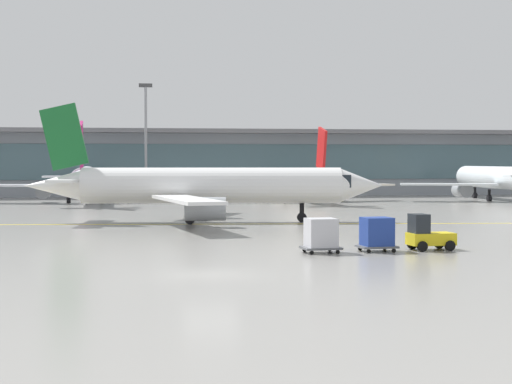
% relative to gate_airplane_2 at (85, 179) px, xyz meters
% --- Properties ---
extents(ground_plane, '(400.00, 400.00, 0.00)m').
position_rel_gate_airplane_2_xyz_m(ground_plane, '(9.10, -67.11, -2.86)').
color(ground_plane, gray).
extents(taxiway_centreline_stripe, '(109.39, 12.33, 0.01)m').
position_rel_gate_airplane_2_xyz_m(taxiway_centreline_stripe, '(12.22, -37.06, -2.85)').
color(taxiway_centreline_stripe, yellow).
rests_on(taxiway_centreline_stripe, ground_plane).
extents(terminal_concourse, '(204.50, 11.00, 9.60)m').
position_rel_gate_airplane_2_xyz_m(terminal_concourse, '(9.10, 18.70, 2.06)').
color(terminal_concourse, '#8C939E').
rests_on(terminal_concourse, ground_plane).
extents(gate_airplane_2, '(26.74, 28.70, 9.52)m').
position_rel_gate_airplane_2_xyz_m(gate_airplane_2, '(0.00, 0.00, 0.00)').
color(gate_airplane_2, silver).
rests_on(gate_airplane_2, ground_plane).
extents(gate_airplane_3, '(25.18, 27.12, 8.98)m').
position_rel_gate_airplane_2_xyz_m(gate_airplane_3, '(26.18, -1.49, -0.16)').
color(gate_airplane_3, silver).
rests_on(gate_airplane_3, ground_plane).
extents(gate_airplane_4, '(26.75, 28.66, 9.52)m').
position_rel_gate_airplane_2_xyz_m(gate_airplane_4, '(52.07, -3.32, 0.00)').
color(gate_airplane_4, white).
rests_on(gate_airplane_4, ground_plane).
extents(taxiing_regional_jet, '(29.99, 27.73, 9.93)m').
position_rel_gate_airplane_2_xyz_m(taxiing_regional_jet, '(11.84, -35.02, 0.12)').
color(taxiing_regional_jet, white).
rests_on(taxiing_regional_jet, ground_plane).
extents(baggage_tug, '(2.71, 1.80, 2.10)m').
position_rel_gate_airplane_2_xyz_m(baggage_tug, '(22.44, -58.54, -1.96)').
color(baggage_tug, yellow).
rests_on(baggage_tug, ground_plane).
extents(cargo_dolly_lead, '(2.22, 1.77, 1.94)m').
position_rel_gate_airplane_2_xyz_m(cargo_dolly_lead, '(19.36, -58.80, -1.80)').
color(cargo_dolly_lead, '#595B60').
rests_on(cargo_dolly_lead, ground_plane).
extents(cargo_dolly_trailing, '(2.22, 1.77, 1.94)m').
position_rel_gate_airplane_2_xyz_m(cargo_dolly_trailing, '(16.05, -59.07, -1.80)').
color(cargo_dolly_trailing, '#595B60').
rests_on(cargo_dolly_trailing, ground_plane).
extents(apron_light_mast_1, '(1.80, 0.36, 15.50)m').
position_rel_gate_airplane_2_xyz_m(apron_light_mast_1, '(7.56, 9.79, 5.59)').
color(apron_light_mast_1, gray).
rests_on(apron_light_mast_1, ground_plane).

